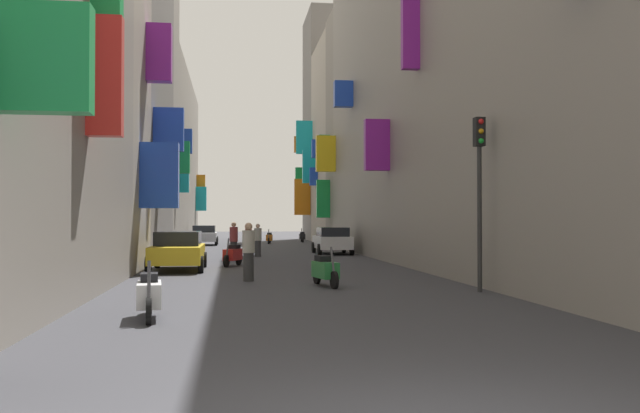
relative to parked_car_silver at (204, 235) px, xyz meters
name	(u,v)px	position (x,y,z in m)	size (l,w,h in m)	color
ground_plane	(266,255)	(3.79, -14.95, -0.75)	(140.00, 140.00, 0.00)	#38383D
building_left_mid_b	(99,103)	(-4.20, -17.46, 6.61)	(7.32, 10.36, 14.75)	slate
building_left_mid_c	(124,75)	(-4.20, -10.26, 9.47)	(6.95, 4.03, 20.47)	gray
building_left_far	(151,161)	(-4.20, 3.41, 5.64)	(6.94, 23.30, 12.80)	gray
building_right_mid_a	(371,131)	(11.78, -3.34, 7.37)	(6.93, 3.81, 16.27)	gray
building_right_mid_b	(355,143)	(11.78, 3.18, 7.24)	(7.38, 9.19, 15.99)	#B2A899
building_right_mid_c	(339,128)	(11.78, 11.40, 9.59)	(7.40, 7.29, 20.72)	slate
parked_car_silver	(204,235)	(0.00, 0.00, 0.00)	(1.98, 4.01, 1.43)	#B7B7BC
parked_car_white	(332,240)	(7.44, -13.99, 0.01)	(1.89, 3.92, 1.45)	white
parked_car_yellow	(178,250)	(0.06, -24.93, 0.00)	(1.98, 4.39, 1.43)	gold
scooter_orange	(269,238)	(4.88, 2.14, -0.29)	(0.58, 1.92, 1.13)	orange
scooter_red	(233,255)	(2.07, -22.98, -0.29)	(0.80, 1.76, 1.13)	red
scooter_green	(325,270)	(4.64, -31.68, -0.29)	(0.66, 1.98, 1.13)	#287F3D
scooter_black	(302,237)	(7.76, 5.24, -0.29)	(0.46, 1.94, 1.13)	black
scooter_white	(149,294)	(0.50, -37.45, -0.29)	(0.57, 1.97, 1.13)	silver
pedestrian_crossing	(258,240)	(3.32, -16.18, 0.07)	(0.46, 0.46, 1.66)	#3B3B3B
pedestrian_near_left	(249,252)	(2.54, -29.79, 0.14)	(0.43, 0.43, 1.78)	#313131
pedestrian_near_right	(248,238)	(2.95, -11.93, 0.05)	(0.44, 0.44, 1.63)	#363636
pedestrian_mid_street	(234,241)	(2.11, -18.89, 0.13)	(0.43, 0.43, 1.76)	#282828
traffic_light_near_corner	(479,174)	(8.41, -33.65, 2.31)	(0.26, 0.34, 4.53)	#2D2D2D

